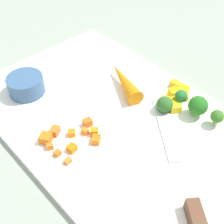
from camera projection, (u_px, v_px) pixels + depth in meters
The scene contains 27 objects.
ground_plane at pixel (112, 120), 0.59m from camera, with size 4.00×4.00×0.00m, color gray.
cutting_board at pixel (112, 118), 0.59m from camera, with size 0.56×0.37×0.01m, color white.
prep_bowl at pixel (26, 85), 0.62m from camera, with size 0.07×0.07×0.04m, color #3A5C86.
chef_knife at pixel (189, 196), 0.45m from camera, with size 0.26×0.21×0.02m.
whole_carrot at pixel (124, 81), 0.63m from camera, with size 0.03×0.03×0.12m, color orange.
carrot_dice_0 at pixel (46, 138), 0.53m from camera, with size 0.02×0.02×0.02m, color orange.
carrot_dice_1 at pixel (72, 148), 0.52m from camera, with size 0.01×0.01×0.01m, color orange.
carrot_dice_2 at pixel (55, 131), 0.54m from camera, with size 0.01×0.02×0.01m, color orange.
carrot_dice_3 at pixel (57, 153), 0.51m from camera, with size 0.01×0.01×0.01m, color orange.
carrot_dice_4 at pixel (83, 130), 0.55m from camera, with size 0.01×0.01×0.01m, color orange.
carrot_dice_5 at pixel (96, 139), 0.53m from camera, with size 0.02×0.01×0.01m, color orange.
carrot_dice_6 at pixel (72, 133), 0.54m from camera, with size 0.01×0.01×0.01m, color orange.
carrot_dice_7 at pixel (88, 122), 0.56m from camera, with size 0.02×0.01×0.01m, color orange.
carrot_dice_8 at pixel (94, 132), 0.54m from camera, with size 0.01×0.01×0.01m, color orange.
carrot_dice_9 at pixel (68, 161), 0.50m from camera, with size 0.01×0.01×0.01m, color orange.
carrot_dice_10 at pixel (50, 146), 0.52m from camera, with size 0.01×0.01×0.01m, color orange.
pepper_dice_0 at pixel (183, 90), 0.62m from camera, with size 0.02×0.02×0.02m, color yellow.
pepper_dice_1 at pixel (175, 84), 0.64m from camera, with size 0.02×0.02×0.01m, color yellow.
pepper_dice_2 at pixel (165, 103), 0.59m from camera, with size 0.02×0.02×0.02m, color yellow.
pepper_dice_3 at pixel (175, 98), 0.61m from camera, with size 0.01×0.01×0.01m, color yellow.
pepper_dice_4 at pixel (175, 106), 0.59m from camera, with size 0.02×0.02×0.02m, color yellow.
pepper_dice_5 at pixel (174, 93), 0.62m from camera, with size 0.02×0.02×0.02m, color yellow.
pepper_dice_6 at pixel (185, 98), 0.61m from camera, with size 0.01×0.01×0.01m, color yellow.
broccoli_floret_0 at pixel (165, 105), 0.58m from camera, with size 0.03×0.03×0.03m.
broccoli_floret_1 at pixel (181, 96), 0.59m from camera, with size 0.03×0.03×0.03m.
broccoli_floret_2 at pixel (198, 106), 0.57m from camera, with size 0.04×0.04×0.04m.
broccoli_floret_3 at pixel (217, 117), 0.55m from camera, with size 0.02×0.02×0.03m.
Camera 1 is at (0.30, -0.28, 0.43)m, focal length 48.37 mm.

